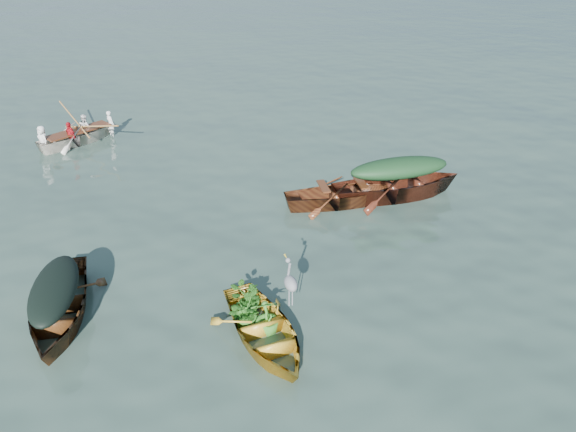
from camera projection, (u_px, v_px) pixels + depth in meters
name	position (u px, v px, depth m)	size (l,w,h in m)	color
ground	(294.00, 260.00, 12.28)	(140.00, 140.00, 0.00)	#384F44
yellow_dinghy	(264.00, 342.00, 10.00)	(1.44, 3.32, 0.90)	yellow
dark_covered_boat	(61.00, 319.00, 10.55)	(1.48, 3.98, 1.01)	#573314
green_tarp_boat	(396.00, 197.00, 14.88)	(1.51, 4.87, 1.17)	#501F12
open_wooden_boat	(341.00, 204.00, 14.53)	(1.28, 4.11, 0.94)	brown
rowed_boat	(80.00, 143.00, 18.22)	(1.14, 3.78, 0.87)	white
dark_tarp_cover	(54.00, 288.00, 10.20)	(0.81, 2.19, 0.40)	black
green_tarp_cover	(399.00, 168.00, 14.47)	(0.83, 2.68, 0.52)	#16361B
thwart_benches	(342.00, 187.00, 14.29)	(0.77, 2.05, 0.04)	#492311
heron	(291.00, 291.00, 9.80)	(0.28, 0.40, 0.92)	gray
dinghy_weeds	(252.00, 290.00, 10.07)	(0.70, 0.90, 0.60)	#2E641A
rowers	(76.00, 119.00, 17.82)	(1.02, 2.65, 0.76)	silver
oars	(78.00, 129.00, 17.99)	(2.60, 0.60, 0.06)	olive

